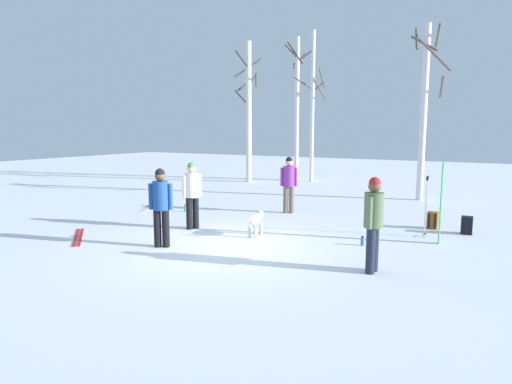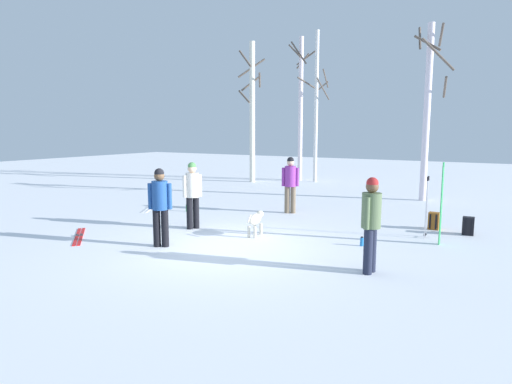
{
  "view_description": "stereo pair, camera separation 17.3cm",
  "coord_description": "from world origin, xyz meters",
  "px_view_note": "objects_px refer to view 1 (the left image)",
  "views": [
    {
      "loc": [
        5.22,
        -7.74,
        2.53
      ],
      "look_at": [
        -0.11,
        1.66,
        1.0
      ],
      "focal_mm": 30.96,
      "sensor_mm": 36.0,
      "label": 1
    },
    {
      "loc": [
        5.37,
        -7.65,
        2.53
      ],
      "look_at": [
        -0.11,
        1.66,
        1.0
      ],
      "focal_mm": 30.96,
      "sensor_mm": 36.0,
      "label": 2
    }
  ],
  "objects_px": {
    "ski_pair_planted_0": "(441,204)",
    "birch_tree_2": "(313,106)",
    "dog": "(256,220)",
    "backpack_0": "(433,220)",
    "ski_pair_lying_1": "(149,207)",
    "backpack_1": "(467,225)",
    "ski_pair_lying_0": "(78,237)",
    "person_2": "(289,181)",
    "person_3": "(192,191)",
    "ski_poles_0": "(426,205)",
    "birch_tree_0": "(248,109)",
    "birch_tree_3": "(424,108)",
    "person_0": "(161,202)",
    "water_bottle_0": "(185,208)",
    "birch_tree_1": "(297,105)",
    "person_1": "(373,218)",
    "water_bottle_1": "(362,241)"
  },
  "relations": [
    {
      "from": "dog",
      "to": "ski_pair_lying_0",
      "type": "xyz_separation_m",
      "value": [
        -3.58,
        -2.23,
        -0.38
      ]
    },
    {
      "from": "backpack_0",
      "to": "birch_tree_2",
      "type": "relative_size",
      "value": 0.06
    },
    {
      "from": "person_2",
      "to": "backpack_0",
      "type": "height_order",
      "value": "person_2"
    },
    {
      "from": "water_bottle_1",
      "to": "ski_pair_planted_0",
      "type": "bearing_deg",
      "value": 34.62
    },
    {
      "from": "person_2",
      "to": "birch_tree_3",
      "type": "distance_m",
      "value": 5.99
    },
    {
      "from": "ski_pair_planted_0",
      "to": "ski_pair_lying_0",
      "type": "height_order",
      "value": "ski_pair_planted_0"
    },
    {
      "from": "dog",
      "to": "backpack_0",
      "type": "height_order",
      "value": "dog"
    },
    {
      "from": "ski_poles_0",
      "to": "ski_pair_planted_0",
      "type": "bearing_deg",
      "value": -53.34
    },
    {
      "from": "person_3",
      "to": "water_bottle_0",
      "type": "relative_size",
      "value": 7.73
    },
    {
      "from": "person_0",
      "to": "person_2",
      "type": "bearing_deg",
      "value": 81.97
    },
    {
      "from": "ski_pair_planted_0",
      "to": "water_bottle_0",
      "type": "relative_size",
      "value": 8.24
    },
    {
      "from": "dog",
      "to": "ski_pair_lying_0",
      "type": "distance_m",
      "value": 4.23
    },
    {
      "from": "person_3",
      "to": "birch_tree_2",
      "type": "relative_size",
      "value": 0.24
    },
    {
      "from": "ski_poles_0",
      "to": "birch_tree_1",
      "type": "xyz_separation_m",
      "value": [
        -7.63,
        9.43,
        2.95
      ]
    },
    {
      "from": "backpack_0",
      "to": "person_0",
      "type": "bearing_deg",
      "value": -135.27
    },
    {
      "from": "ski_poles_0",
      "to": "birch_tree_2",
      "type": "relative_size",
      "value": 0.2
    },
    {
      "from": "person_1",
      "to": "ski_pair_lying_0",
      "type": "bearing_deg",
      "value": -172.69
    },
    {
      "from": "dog",
      "to": "birch_tree_1",
      "type": "relative_size",
      "value": 0.13
    },
    {
      "from": "ski_pair_lying_0",
      "to": "birch_tree_2",
      "type": "bearing_deg",
      "value": 88.2
    },
    {
      "from": "person_3",
      "to": "person_0",
      "type": "bearing_deg",
      "value": -73.65
    },
    {
      "from": "dog",
      "to": "birch_tree_3",
      "type": "relative_size",
      "value": 0.14
    },
    {
      "from": "person_3",
      "to": "birch_tree_0",
      "type": "relative_size",
      "value": 0.26
    },
    {
      "from": "ski_poles_0",
      "to": "birch_tree_0",
      "type": "distance_m",
      "value": 12.31
    },
    {
      "from": "ski_pair_lying_0",
      "to": "birch_tree_3",
      "type": "distance_m",
      "value": 12.04
    },
    {
      "from": "ski_pair_planted_0",
      "to": "birch_tree_2",
      "type": "xyz_separation_m",
      "value": [
        -7.1,
        9.76,
        2.74
      ]
    },
    {
      "from": "person_2",
      "to": "water_bottle_1",
      "type": "height_order",
      "value": "person_2"
    },
    {
      "from": "ski_pair_planted_0",
      "to": "water_bottle_0",
      "type": "xyz_separation_m",
      "value": [
        -7.39,
        0.27,
        -0.81
      ]
    },
    {
      "from": "dog",
      "to": "backpack_0",
      "type": "xyz_separation_m",
      "value": [
        3.58,
        2.91,
        -0.17
      ]
    },
    {
      "from": "ski_pair_lying_0",
      "to": "ski_pair_lying_1",
      "type": "bearing_deg",
      "value": 109.64
    },
    {
      "from": "ski_pair_lying_1",
      "to": "ski_pair_lying_0",
      "type": "bearing_deg",
      "value": -70.36
    },
    {
      "from": "ski_pair_lying_1",
      "to": "backpack_1",
      "type": "distance_m",
      "value": 9.41
    },
    {
      "from": "birch_tree_0",
      "to": "ski_pair_planted_0",
      "type": "bearing_deg",
      "value": -39.77
    },
    {
      "from": "birch_tree_1",
      "to": "water_bottle_0",
      "type": "bearing_deg",
      "value": -86.32
    },
    {
      "from": "backpack_1",
      "to": "water_bottle_0",
      "type": "distance_m",
      "value": 7.93
    },
    {
      "from": "ski_pair_planted_0",
      "to": "backpack_0",
      "type": "relative_size",
      "value": 4.16
    },
    {
      "from": "ski_pair_lying_1",
      "to": "person_1",
      "type": "bearing_deg",
      "value": -20.05
    },
    {
      "from": "ski_poles_0",
      "to": "birch_tree_1",
      "type": "distance_m",
      "value": 12.48
    },
    {
      "from": "person_2",
      "to": "person_0",
      "type": "bearing_deg",
      "value": -98.03
    },
    {
      "from": "ski_pair_lying_1",
      "to": "person_0",
      "type": "bearing_deg",
      "value": -43.59
    },
    {
      "from": "birch_tree_3",
      "to": "person_3",
      "type": "bearing_deg",
      "value": -118.71
    },
    {
      "from": "person_0",
      "to": "person_2",
      "type": "distance_m",
      "value": 4.99
    },
    {
      "from": "water_bottle_0",
      "to": "birch_tree_0",
      "type": "xyz_separation_m",
      "value": [
        -2.32,
        7.81,
        3.38
      ]
    },
    {
      "from": "ski_poles_0",
      "to": "birch_tree_0",
      "type": "relative_size",
      "value": 0.22
    },
    {
      "from": "ski_pair_lying_1",
      "to": "birch_tree_0",
      "type": "bearing_deg",
      "value": 96.03
    },
    {
      "from": "person_1",
      "to": "dog",
      "type": "distance_m",
      "value": 3.49
    },
    {
      "from": "ski_pair_lying_0",
      "to": "water_bottle_1",
      "type": "height_order",
      "value": "water_bottle_1"
    },
    {
      "from": "ski_pair_lying_0",
      "to": "ski_pair_lying_1",
      "type": "height_order",
      "value": "same"
    },
    {
      "from": "ski_poles_0",
      "to": "birch_tree_0",
      "type": "height_order",
      "value": "birch_tree_0"
    },
    {
      "from": "birch_tree_2",
      "to": "birch_tree_3",
      "type": "xyz_separation_m",
      "value": [
        5.65,
        -3.48,
        -0.36
      ]
    },
    {
      "from": "ski_poles_0",
      "to": "backpack_0",
      "type": "height_order",
      "value": "ski_poles_0"
    }
  ]
}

